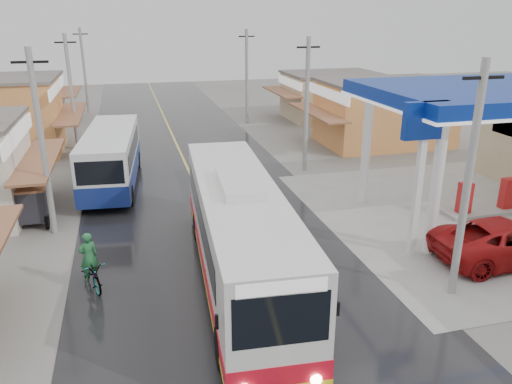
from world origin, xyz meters
TOP-DOWN VIEW (x-y plane):
  - ground at (0.00, 0.00)m, footprint 120.00×120.00m
  - road at (0.00, 15.00)m, footprint 12.00×90.00m
  - centre_line at (0.00, 15.00)m, footprint 0.15×90.00m
  - shopfronts_right at (15.00, 12.00)m, footprint 11.00×44.00m
  - utility_poles_left at (-7.00, 16.00)m, footprint 1.60×50.00m
  - utility_poles_right at (7.00, 15.00)m, footprint 1.60×36.00m
  - coach_bus at (-0.00, 2.64)m, footprint 3.68×12.90m
  - second_bus at (-4.47, 14.95)m, footprint 3.39×9.63m
  - jeepney at (10.56, 1.64)m, footprint 5.98×2.79m
  - cyclist at (-5.15, 3.58)m, footprint 1.36×2.16m
  - tricycle_near at (-8.05, 10.46)m, footprint 1.68×2.47m

SIDE VIEW (x-z plane):
  - ground at x=0.00m, z-range 0.00..0.00m
  - shopfronts_right at x=15.00m, z-range -2.40..2.40m
  - utility_poles_left at x=-7.00m, z-range -4.00..4.00m
  - utility_poles_right at x=7.00m, z-range -4.00..4.00m
  - road at x=0.00m, z-range 0.00..0.02m
  - centre_line at x=0.00m, z-range 0.02..0.03m
  - cyclist at x=-5.15m, z-range -0.38..1.82m
  - jeepney at x=10.56m, z-range 0.00..1.66m
  - tricycle_near at x=-8.05m, z-range 0.13..2.02m
  - second_bus at x=-4.47m, z-range 0.12..3.25m
  - coach_bus at x=0.00m, z-range -0.07..3.91m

